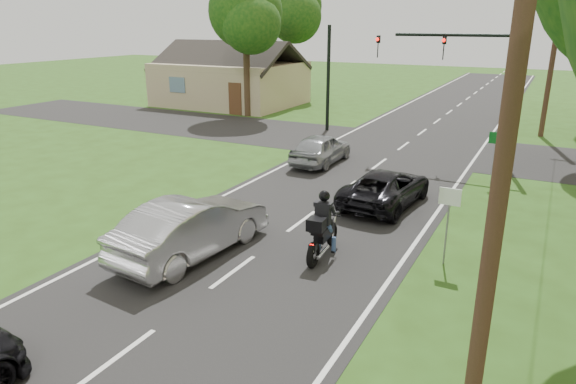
% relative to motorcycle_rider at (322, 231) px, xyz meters
% --- Properties ---
extents(ground, '(140.00, 140.00, 0.00)m').
position_rel_motorcycle_rider_xyz_m(ground, '(-1.64, -1.93, -0.75)').
color(ground, '#294814').
rests_on(ground, ground).
extents(road, '(8.00, 100.00, 0.01)m').
position_rel_motorcycle_rider_xyz_m(road, '(-1.64, 8.07, -0.74)').
color(road, black).
rests_on(road, ground).
extents(cross_road, '(60.00, 7.00, 0.01)m').
position_rel_motorcycle_rider_xyz_m(cross_road, '(-1.64, 14.07, -0.74)').
color(cross_road, black).
rests_on(cross_road, ground).
extents(motorcycle_rider, '(0.63, 2.21, 1.91)m').
position_rel_motorcycle_rider_xyz_m(motorcycle_rider, '(0.00, 0.00, 0.00)').
color(motorcycle_rider, black).
rests_on(motorcycle_rider, ground).
extents(dark_suv, '(2.41, 4.63, 1.25)m').
position_rel_motorcycle_rider_xyz_m(dark_suv, '(0.25, 4.88, -0.11)').
color(dark_suv, black).
rests_on(dark_suv, road).
extents(silver_sedan, '(2.14, 5.01, 1.60)m').
position_rel_motorcycle_rider_xyz_m(silver_sedan, '(-3.21, -1.54, 0.07)').
color(silver_sedan, '#AEAEB3').
rests_on(silver_sedan, road).
extents(silver_suv, '(1.64, 4.06, 1.38)m').
position_rel_motorcycle_rider_xyz_m(silver_suv, '(-4.05, 8.93, -0.05)').
color(silver_suv, '#94989B').
rests_on(silver_suv, road).
extents(traffic_signal, '(6.38, 0.44, 6.00)m').
position_rel_motorcycle_rider_xyz_m(traffic_signal, '(1.70, 12.07, 3.39)').
color(traffic_signal, black).
rests_on(traffic_signal, ground).
extents(signal_pole_far, '(0.20, 0.20, 6.00)m').
position_rel_motorcycle_rider_xyz_m(signal_pole_far, '(-6.84, 16.07, 2.25)').
color(signal_pole_far, black).
rests_on(signal_pole_far, ground).
extents(utility_pole_near, '(1.60, 0.28, 10.00)m').
position_rel_motorcycle_rider_xyz_m(utility_pole_near, '(4.56, -3.93, 4.34)').
color(utility_pole_near, '#4F3124').
rests_on(utility_pole_near, ground).
extents(utility_pole_far, '(1.60, 0.28, 10.00)m').
position_rel_motorcycle_rider_xyz_m(utility_pole_far, '(4.56, 20.07, 4.34)').
color(utility_pole_far, '#4F3124').
rests_on(utility_pole_far, ground).
extents(sign_white, '(0.55, 0.07, 2.12)m').
position_rel_motorcycle_rider_xyz_m(sign_white, '(3.06, 1.05, 0.85)').
color(sign_white, slate).
rests_on(sign_white, ground).
extents(sign_green, '(0.55, 0.07, 2.12)m').
position_rel_motorcycle_rider_xyz_m(sign_green, '(3.26, 9.05, 0.85)').
color(sign_green, slate).
rests_on(sign_green, ground).
extents(tree_left_near, '(5.12, 4.96, 9.22)m').
position_rel_motorcycle_rider_xyz_m(tree_left_near, '(-13.37, 17.86, 5.79)').
color(tree_left_near, '#332316').
rests_on(tree_left_near, ground).
extents(tree_left_far, '(5.76, 5.58, 10.14)m').
position_rel_motorcycle_rider_xyz_m(tree_left_far, '(-15.34, 27.83, 6.39)').
color(tree_left_far, '#332316').
rests_on(tree_left_far, ground).
extents(house, '(10.20, 8.00, 4.84)m').
position_rel_motorcycle_rider_xyz_m(house, '(-17.64, 22.07, 1.02)').
color(house, tan).
rests_on(house, ground).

